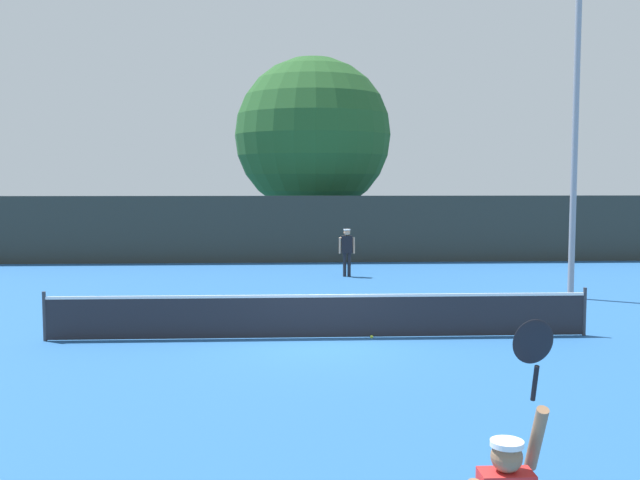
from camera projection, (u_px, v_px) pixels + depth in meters
name	position (u px, v px, depth m)	size (l,w,h in m)	color
ground_plane	(319.00, 338.00, 15.85)	(120.00, 120.00, 0.00)	#235693
tennis_net	(319.00, 315.00, 15.81)	(11.87, 0.08, 1.07)	#232328
perimeter_fence	(303.00, 229.00, 30.27)	(31.71, 0.12, 2.79)	#2D332D
player_receiving	(347.00, 247.00, 25.86)	(0.57, 0.25, 1.70)	black
tennis_ball	(372.00, 337.00, 15.82)	(0.07, 0.07, 0.07)	#CCE033
light_pole	(576.00, 116.00, 20.78)	(1.18, 0.28, 9.41)	gray
large_tree	(313.00, 136.00, 34.46)	(7.40, 7.40, 9.25)	brown
parked_car_near	(235.00, 231.00, 38.16)	(2.46, 4.42, 1.69)	white
parked_car_mid	(501.00, 234.00, 36.20)	(2.23, 4.34, 1.69)	white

